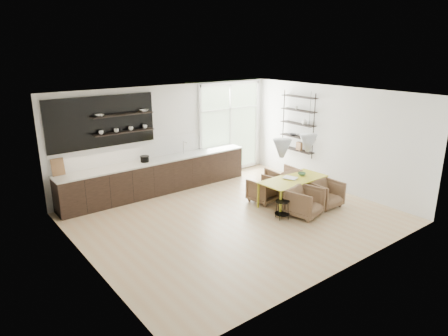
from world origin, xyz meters
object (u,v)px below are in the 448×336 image
armchair_back_right (283,180)px  armchair_front_right (326,194)px  armchair_front_left (304,202)px  armchair_back_left (263,190)px  wire_stool (282,207)px  dining_table (293,180)px

armchair_back_right → armchair_front_right: 1.38m
armchair_front_right → armchair_back_right: bearing=97.0°
armchair_front_left → armchair_front_right: size_ratio=1.05×
armchair_back_left → armchair_back_right: armchair_back_right is taller
wire_stool → armchair_front_left: bearing=-20.9°
dining_table → armchair_back_right: armchair_back_right is taller
armchair_back_left → armchair_front_left: size_ratio=0.91×
dining_table → armchair_front_right: dining_table is taller
armchair_back_right → armchair_front_right: armchair_back_right is taller
wire_stool → dining_table: bearing=29.5°
armchair_front_left → wire_stool: 0.58m
armchair_back_left → armchair_back_right: size_ratio=0.89×
armchair_back_left → wire_stool: (-0.40, -1.08, -0.03)m
wire_stool → armchair_front_right: bearing=-5.3°
dining_table → armchair_back_right: 0.88m
dining_table → armchair_front_right: 0.87m
armchair_back_left → dining_table: bearing=123.1°
armchair_back_left → armchair_front_right: bearing=122.4°
dining_table → armchair_front_right: bearing=-53.0°
dining_table → armchair_front_left: bearing=-119.3°
armchair_front_right → dining_table: bearing=131.0°
armchair_front_left → armchair_front_right: armchair_front_left is taller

